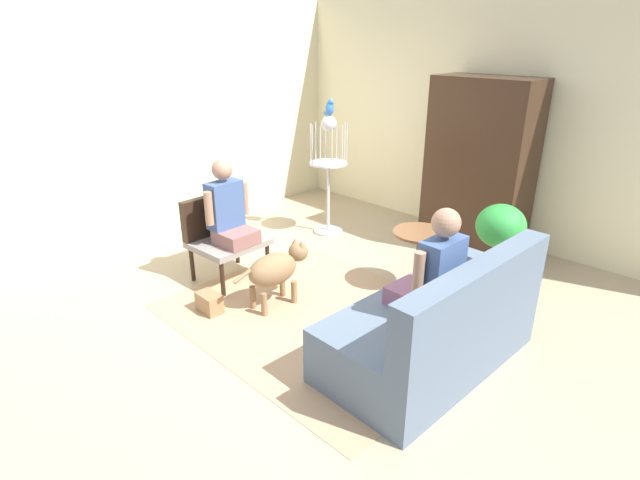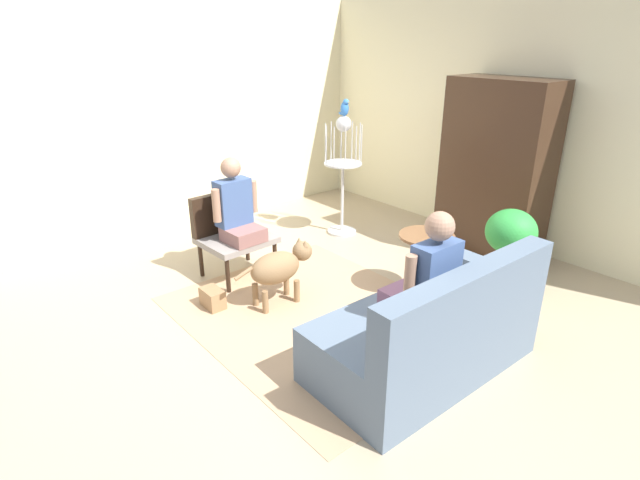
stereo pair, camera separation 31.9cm
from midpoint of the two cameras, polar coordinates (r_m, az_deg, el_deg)
name	(u,v)px [view 2 (the right image)]	position (r m, az deg, el deg)	size (l,w,h in m)	color
ground_plane	(326,308)	(4.65, 2.69, -7.74)	(6.67, 6.67, 0.00)	tan
back_wall	(507,123)	(6.29, 21.98, 12.25)	(6.16, 0.12, 2.79)	beige
left_wall	(197,115)	(6.60, -12.51, 13.72)	(0.12, 5.94, 2.79)	beige
area_rug	(320,316)	(4.51, 2.02, -8.73)	(2.57, 2.04, 0.01)	tan
couch	(432,331)	(3.84, 14.96, -10.07)	(0.94, 1.72, 0.94)	slate
armchair	(230,228)	(5.18, -8.53, 1.31)	(0.63, 0.71, 0.84)	black
person_on_couch	(428,276)	(3.64, 14.68, -4.05)	(0.48, 0.51, 0.81)	#8C5974
person_on_armchair	(236,207)	(4.98, -7.75, 3.69)	(0.43, 0.51, 0.82)	#8A5D5A
round_end_table	(425,256)	(4.88, 13.73, -1.80)	(0.52, 0.52, 0.60)	brown
dog	(279,267)	(4.57, -2.72, -3.12)	(0.31, 0.81, 0.58)	olive
bird_cage_stand	(343,168)	(6.11, 4.13, 8.19)	(0.46, 0.46, 1.45)	silver
parrot	(345,108)	(5.96, 4.41, 14.77)	(0.17, 0.10, 0.19)	blue
potted_plant	(510,242)	(5.07, 22.49, -0.20)	(0.47, 0.47, 0.85)	beige
armoire_cabinet	(496,169)	(5.94, 20.87, 7.58)	(1.13, 0.56, 1.92)	#382316
handbag	(213,298)	(4.69, -10.23, -6.59)	(0.24, 0.15, 0.18)	#99724C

